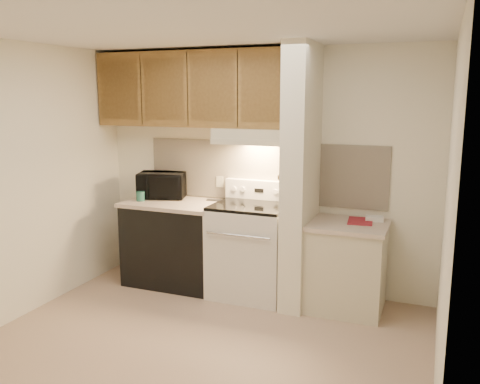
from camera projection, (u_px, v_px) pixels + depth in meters
The scene contains 50 objects.
floor at pixel (202, 344), 4.20m from camera, with size 3.60×3.60×0.00m, color tan.
ceiling at pixel (197, 30), 3.73m from camera, with size 3.60×3.60×0.00m, color white.
wall_back at pixel (262, 170), 5.33m from camera, with size 3.60×0.02×2.50m, color white.
wall_left at pixel (22, 182), 4.62m from camera, with size 0.02×3.00×2.50m, color white.
wall_right at pixel (447, 216), 3.31m from camera, with size 0.02×3.00×2.50m, color white.
backsplash at pixel (262, 172), 5.33m from camera, with size 2.60×0.02×0.63m, color #FFECD0.
range_body at pixel (251, 251), 5.17m from camera, with size 0.76×0.65×0.92m, color silver.
oven_window at pixel (239, 257), 4.87m from camera, with size 0.50×0.01×0.30m, color black.
oven_handle at pixel (238, 236), 4.80m from camera, with size 0.02×0.02×0.65m, color silver.
cooktop at pixel (251, 206), 5.08m from camera, with size 0.74×0.64×0.03m, color black.
range_backguard at pixel (260, 190), 5.32m from camera, with size 0.76×0.08×0.20m, color silver.
range_display at pixel (259, 190), 5.28m from camera, with size 0.10×0.01×0.04m, color black.
range_knob_left_outer at pixel (234, 189), 5.38m from camera, with size 0.05×0.05×0.02m, color silver.
range_knob_left_inner at pixel (243, 189), 5.34m from camera, with size 0.05×0.05×0.02m, color silver.
range_knob_right_inner at pixel (275, 192), 5.21m from camera, with size 0.05×0.05×0.02m, color silver.
range_knob_right_outer at pixel (285, 192), 5.18m from camera, with size 0.05×0.05×0.02m, color silver.
dishwasher_front at pixel (175, 244), 5.50m from camera, with size 1.00×0.63×0.87m, color black.
left_countertop at pixel (174, 203), 5.41m from camera, with size 1.04×0.67×0.04m, color beige.
spoon_rest at pixel (216, 200), 5.45m from camera, with size 0.20×0.06×0.01m, color black.
teal_jar at pixel (140, 196), 5.44m from camera, with size 0.09×0.09×0.10m, color #266052.
outlet at pixel (220, 182), 5.51m from camera, with size 0.08×0.01×0.12m, color beige.
microwave at pixel (162, 185), 5.59m from camera, with size 0.51×0.34×0.28m, color black.
partition_pillar at pixel (301, 178), 4.83m from camera, with size 0.22×0.70×2.50m, color white.
pillar_trim at pixel (289, 172), 4.86m from camera, with size 0.01×0.70×0.04m, color olive.
knife_strip at pixel (287, 171), 4.82m from camera, with size 0.02×0.42×0.04m, color black.
knife_blade_a at pixel (281, 183), 4.70m from camera, with size 0.01×0.04×0.16m, color silver.
knife_handle_a at pixel (281, 168), 4.66m from camera, with size 0.02×0.02×0.10m, color black.
knife_blade_b at pixel (283, 183), 4.77m from camera, with size 0.01×0.04×0.18m, color silver.
knife_handle_b at pixel (284, 166), 4.74m from camera, with size 0.02×0.02×0.10m, color black.
knife_blade_c at pixel (286, 183), 4.85m from camera, with size 0.01×0.04×0.20m, color silver.
knife_handle_c at pixel (286, 165), 4.82m from camera, with size 0.02×0.02×0.10m, color black.
knife_blade_d at pixel (288, 180), 4.91m from camera, with size 0.01×0.04×0.16m, color silver.
knife_handle_d at pixel (288, 165), 4.87m from camera, with size 0.02×0.02×0.10m, color black.
knife_blade_e at pixel (290, 180), 4.97m from camera, with size 0.01×0.04×0.18m, color silver.
knife_handle_e at pixel (291, 163), 4.96m from camera, with size 0.02×0.02×0.10m, color black.
oven_mitt at pixel (292, 183), 5.05m from camera, with size 0.03×0.10×0.24m, color gray.
right_cab_base at pixel (346, 268), 4.82m from camera, with size 0.70×0.60×0.81m, color beige.
right_countertop at pixel (348, 225), 4.74m from camera, with size 0.74×0.64×0.04m, color beige.
red_folder at pixel (360, 221), 4.79m from camera, with size 0.23×0.31×0.01m, color maroon.
white_box at pixel (374, 219), 4.82m from camera, with size 0.17×0.11×0.04m, color white.
range_hood at pixel (255, 136), 5.06m from camera, with size 0.78×0.44×0.15m, color beige.
hood_lip at pixel (248, 142), 4.88m from camera, with size 0.78×0.04×0.06m, color beige.
upper_cabinets at pixel (195, 89), 5.27m from camera, with size 2.18×0.33×0.77m, color olive.
cab_door_a at pixel (119, 89), 5.42m from camera, with size 0.46×0.01×0.63m, color olive.
cab_gap_a at pixel (141, 89), 5.32m from camera, with size 0.01×0.01×0.73m, color black.
cab_door_b at pixel (164, 89), 5.22m from camera, with size 0.46×0.01×0.63m, color olive.
cab_gap_b at pixel (188, 89), 5.12m from camera, with size 0.01×0.01×0.73m, color black.
cab_door_c at pixel (212, 89), 5.02m from camera, with size 0.46×0.01×0.63m, color olive.
cab_gap_c at pixel (238, 89), 4.92m from camera, with size 0.01×0.01×0.73m, color black.
cab_door_d at pixel (264, 89), 4.83m from camera, with size 0.46×0.01×0.63m, color olive.
Camera 1 is at (1.73, -3.50, 2.03)m, focal length 38.00 mm.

